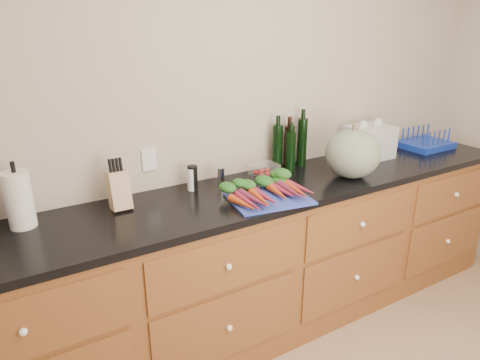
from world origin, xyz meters
TOP-DOWN VIEW (x-y plane):
  - wall_back at (0.00, 1.62)m, footprint 4.10×0.05m
  - cabinets at (0.00, 1.30)m, footprint 3.60×0.64m
  - countertop at (0.00, 1.30)m, footprint 3.64×0.62m
  - cutting_board at (-0.11, 1.14)m, footprint 0.46×0.38m
  - carrots at (-0.11, 1.19)m, footprint 0.44×0.32m
  - squash at (0.53, 1.18)m, footprint 0.33×0.33m
  - paper_towel at (-1.26, 1.46)m, footprint 0.12×0.12m
  - knife_block at (-0.82, 1.44)m, footprint 0.10×0.10m
  - grinder_salt at (-0.40, 1.48)m, footprint 0.06×0.06m
  - grinder_pepper at (-0.40, 1.48)m, footprint 0.06×0.06m
  - canister_chrome at (-0.22, 1.48)m, footprint 0.04×0.04m
  - tomato_box at (0.09, 1.47)m, footprint 0.16×0.13m
  - bottles at (0.30, 1.51)m, footprint 0.26×0.13m
  - grocery_bag at (0.92, 1.42)m, footprint 0.31×0.25m
  - dish_rack at (1.49, 1.38)m, footprint 0.37×0.29m

SIDE VIEW (x-z plane):
  - cabinets at x=0.00m, z-range 0.00..0.90m
  - countertop at x=0.00m, z-range 0.90..0.94m
  - cutting_board at x=-0.11m, z-range 0.94..0.95m
  - tomato_box at x=0.09m, z-range 0.94..1.01m
  - dish_rack at x=1.49m, z-range 0.90..1.05m
  - carrots at x=-0.11m, z-range 0.95..1.01m
  - canister_chrome at x=-0.22m, z-range 0.94..1.04m
  - grinder_salt at x=-0.40m, z-range 0.94..1.07m
  - grinder_pepper at x=-0.40m, z-range 0.94..1.08m
  - knife_block at x=-0.82m, z-range 0.94..1.13m
  - grocery_bag at x=0.92m, z-range 0.94..1.16m
  - paper_towel at x=-1.26m, z-range 0.94..1.21m
  - bottles at x=0.30m, z-range 0.93..1.24m
  - squash at x=0.53m, z-range 0.94..1.24m
  - wall_back at x=0.00m, z-range 0.00..2.60m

